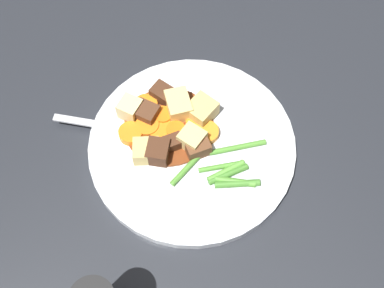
% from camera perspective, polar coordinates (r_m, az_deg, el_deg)
% --- Properties ---
extents(ground_plane, '(3.00, 3.00, 0.00)m').
position_cam_1_polar(ground_plane, '(0.68, -0.00, -0.55)').
color(ground_plane, '#26282D').
extents(dinner_plate, '(0.28, 0.28, 0.01)m').
position_cam_1_polar(dinner_plate, '(0.67, -0.00, -0.28)').
color(dinner_plate, white).
rests_on(dinner_plate, ground_plane).
extents(stew_sauce, '(0.12, 0.12, 0.00)m').
position_cam_1_polar(stew_sauce, '(0.68, -2.64, 2.09)').
color(stew_sauce, brown).
rests_on(stew_sauce, dinner_plate).
extents(carrot_slice_0, '(0.05, 0.05, 0.01)m').
position_cam_1_polar(carrot_slice_0, '(0.69, -5.26, 4.33)').
color(carrot_slice_0, orange).
rests_on(carrot_slice_0, dinner_plate).
extents(carrot_slice_1, '(0.05, 0.05, 0.01)m').
position_cam_1_polar(carrot_slice_1, '(0.67, -3.53, 1.57)').
color(carrot_slice_1, orange).
rests_on(carrot_slice_1, dinner_plate).
extents(carrot_slice_2, '(0.04, 0.04, 0.01)m').
position_cam_1_polar(carrot_slice_2, '(0.67, 1.75, 1.19)').
color(carrot_slice_2, orange).
rests_on(carrot_slice_2, dinner_plate).
extents(carrot_slice_3, '(0.04, 0.04, 0.01)m').
position_cam_1_polar(carrot_slice_3, '(0.68, -5.07, 2.02)').
color(carrot_slice_3, orange).
rests_on(carrot_slice_3, dinner_plate).
extents(carrot_slice_4, '(0.04, 0.04, 0.01)m').
position_cam_1_polar(carrot_slice_4, '(0.67, -1.82, 1.46)').
color(carrot_slice_4, orange).
rests_on(carrot_slice_4, dinner_plate).
extents(carrot_slice_5, '(0.03, 0.03, 0.01)m').
position_cam_1_polar(carrot_slice_5, '(0.68, 0.42, 2.46)').
color(carrot_slice_5, orange).
rests_on(carrot_slice_5, dinner_plate).
extents(carrot_slice_6, '(0.03, 0.03, 0.01)m').
position_cam_1_polar(carrot_slice_6, '(0.68, -3.28, 3.17)').
color(carrot_slice_6, orange).
rests_on(carrot_slice_6, dinner_plate).
extents(carrot_slice_7, '(0.03, 0.03, 0.01)m').
position_cam_1_polar(carrot_slice_7, '(0.67, -6.96, 1.19)').
color(carrot_slice_7, orange).
rests_on(carrot_slice_7, dinner_plate).
extents(potato_chunk_0, '(0.04, 0.04, 0.03)m').
position_cam_1_polar(potato_chunk_0, '(0.68, 1.08, 3.81)').
color(potato_chunk_0, '#DBBC6B').
rests_on(potato_chunk_0, dinner_plate).
extents(potato_chunk_1, '(0.04, 0.04, 0.03)m').
position_cam_1_polar(potato_chunk_1, '(0.68, -7.01, 3.98)').
color(potato_chunk_1, '#EAD68C').
rests_on(potato_chunk_1, dinner_plate).
extents(potato_chunk_2, '(0.05, 0.04, 0.03)m').
position_cam_1_polar(potato_chunk_2, '(0.68, -1.54, 4.35)').
color(potato_chunk_2, '#E5CC7A').
rests_on(potato_chunk_2, dinner_plate).
extents(potato_chunk_3, '(0.04, 0.04, 0.02)m').
position_cam_1_polar(potato_chunk_3, '(0.65, -5.20, -0.80)').
color(potato_chunk_3, '#DBBC6B').
rests_on(potato_chunk_3, dinner_plate).
extents(potato_chunk_4, '(0.04, 0.04, 0.03)m').
position_cam_1_polar(potato_chunk_4, '(0.66, -0.40, 0.68)').
color(potato_chunk_4, '#E5CC7A').
rests_on(potato_chunk_4, dinner_plate).
extents(meat_chunk_0, '(0.04, 0.04, 0.02)m').
position_cam_1_polar(meat_chunk_0, '(0.65, 0.28, -0.38)').
color(meat_chunk_0, brown).
rests_on(meat_chunk_0, dinner_plate).
extents(meat_chunk_1, '(0.02, 0.03, 0.02)m').
position_cam_1_polar(meat_chunk_1, '(0.66, -2.24, 0.11)').
color(meat_chunk_1, '#4C2B19').
rests_on(meat_chunk_1, dinner_plate).
extents(meat_chunk_2, '(0.04, 0.04, 0.02)m').
position_cam_1_polar(meat_chunk_2, '(0.68, -5.20, 3.46)').
color(meat_chunk_2, '#56331E').
rests_on(meat_chunk_2, dinner_plate).
extents(meat_chunk_3, '(0.04, 0.04, 0.03)m').
position_cam_1_polar(meat_chunk_3, '(0.65, -3.88, -0.89)').
color(meat_chunk_3, '#4C2B19').
rests_on(meat_chunk_3, dinner_plate).
extents(meat_chunk_4, '(0.04, 0.03, 0.02)m').
position_cam_1_polar(meat_chunk_4, '(0.70, -3.29, 5.67)').
color(meat_chunk_4, '#4C2B19').
rests_on(meat_chunk_4, dinner_plate).
extents(green_bean_0, '(0.02, 0.05, 0.01)m').
position_cam_1_polar(green_bean_0, '(0.65, -0.77, -2.95)').
color(green_bean_0, '#599E38').
rests_on(green_bean_0, dinner_plate).
extents(green_bean_1, '(0.03, 0.06, 0.01)m').
position_cam_1_polar(green_bean_1, '(0.65, 3.35, -2.55)').
color(green_bean_1, '#599E38').
rests_on(green_bean_1, dinner_plate).
extents(green_bean_2, '(0.02, 0.05, 0.01)m').
position_cam_1_polar(green_bean_2, '(0.65, 3.85, -3.07)').
color(green_bean_2, '#66AD42').
rests_on(green_bean_2, dinner_plate).
extents(green_bean_3, '(0.04, 0.04, 0.01)m').
position_cam_1_polar(green_bean_3, '(0.64, 4.92, -4.24)').
color(green_bean_3, '#599E38').
rests_on(green_bean_3, dinner_plate).
extents(green_bean_4, '(0.04, 0.07, 0.01)m').
position_cam_1_polar(green_bean_4, '(0.66, 5.19, -0.37)').
color(green_bean_4, '#599E38').
rests_on(green_bean_4, dinner_plate).
extents(green_bean_5, '(0.02, 0.06, 0.01)m').
position_cam_1_polar(green_bean_5, '(0.65, 4.10, -3.43)').
color(green_bean_5, '#4C8E33').
rests_on(green_bean_5, dinner_plate).
extents(green_bean_6, '(0.04, 0.05, 0.01)m').
position_cam_1_polar(green_bean_6, '(0.64, 5.15, -4.49)').
color(green_bean_6, '#4C8E33').
rests_on(green_bean_6, dinner_plate).
extents(fork, '(0.14, 0.13, 0.00)m').
position_cam_1_polar(fork, '(0.68, -8.08, 1.77)').
color(fork, silver).
rests_on(fork, dinner_plate).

